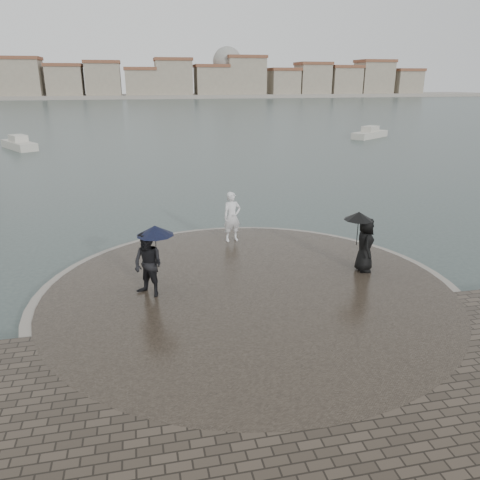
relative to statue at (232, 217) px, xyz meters
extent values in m
plane|color=#2B3835|center=(-0.38, -7.91, -1.31)|extent=(400.00, 400.00, 0.00)
cylinder|color=gray|center=(-0.38, -4.41, -1.15)|extent=(12.50, 12.50, 0.32)
cylinder|color=#2D261E|center=(-0.38, -4.41, -1.13)|extent=(11.90, 11.90, 0.36)
imported|color=silver|center=(0.00, 0.00, 0.00)|extent=(0.76, 0.56, 1.89)
imported|color=black|center=(-3.26, -4.20, -0.01)|extent=(1.15, 1.14, 1.88)
cylinder|color=black|center=(-3.01, -4.10, 0.40)|extent=(0.02, 0.02, 0.90)
cone|color=black|center=(-3.01, -4.10, 0.95)|extent=(1.05, 1.05, 0.28)
imported|color=black|center=(3.55, -3.81, -0.07)|extent=(0.80, 0.99, 1.76)
cylinder|color=black|center=(3.30, -3.71, 0.35)|extent=(0.02, 0.02, 0.90)
cone|color=black|center=(3.30, -3.71, 0.87)|extent=(0.92, 0.92, 0.26)
cube|color=gray|center=(-0.38, 155.09, -0.71)|extent=(260.00, 20.00, 1.20)
cube|color=gray|center=(-37.38, 152.09, 4.69)|extent=(12.00, 10.00, 12.00)
cube|color=brown|center=(-37.38, 152.09, 11.19)|extent=(12.60, 10.60, 1.00)
cube|color=gray|center=(-24.38, 152.09, 3.69)|extent=(11.00, 10.00, 10.00)
cube|color=brown|center=(-24.38, 152.09, 9.19)|extent=(11.60, 10.60, 1.00)
cube|color=gray|center=(-12.38, 152.09, 4.19)|extent=(11.00, 10.00, 11.00)
cube|color=brown|center=(-12.38, 152.09, 10.19)|extent=(11.60, 10.60, 1.00)
cube|color=gray|center=(-0.38, 152.09, 3.19)|extent=(10.00, 10.00, 9.00)
cube|color=brown|center=(-0.38, 152.09, 8.19)|extent=(10.60, 10.60, 1.00)
cube|color=gray|center=(10.62, 152.09, 4.69)|extent=(12.00, 10.00, 12.00)
cube|color=brown|center=(10.62, 152.09, 11.19)|extent=(12.60, 10.60, 1.00)
cube|color=gray|center=(23.62, 152.09, 3.69)|extent=(11.00, 10.00, 10.00)
cube|color=brown|center=(23.62, 152.09, 9.19)|extent=(11.60, 10.60, 1.00)
cube|color=gray|center=(35.62, 152.09, 5.19)|extent=(13.00, 10.00, 13.00)
cube|color=brown|center=(35.62, 152.09, 12.19)|extent=(13.60, 10.60, 1.00)
cube|color=gray|center=(49.62, 152.09, 3.19)|extent=(10.00, 10.00, 9.00)
cube|color=brown|center=(49.62, 152.09, 8.19)|extent=(10.60, 10.60, 1.00)
cube|color=gray|center=(60.62, 152.09, 4.19)|extent=(11.00, 10.00, 11.00)
cube|color=brown|center=(60.62, 152.09, 10.19)|extent=(11.60, 10.60, 1.00)
cube|color=gray|center=(72.62, 152.09, 3.69)|extent=(11.00, 10.00, 10.00)
cube|color=brown|center=(72.62, 152.09, 9.19)|extent=(11.60, 10.60, 1.00)
cube|color=gray|center=(84.62, 152.09, 4.69)|extent=(12.00, 10.00, 12.00)
cube|color=brown|center=(84.62, 152.09, 11.19)|extent=(12.60, 10.60, 1.00)
cube|color=gray|center=(97.62, 152.09, 3.19)|extent=(10.00, 10.00, 9.00)
cube|color=brown|center=(97.62, 152.09, 8.19)|extent=(10.60, 10.60, 1.00)
sphere|color=gray|center=(29.62, 154.09, 10.69)|extent=(10.00, 10.00, 10.00)
cube|color=#BCB7A9|center=(22.25, 32.20, -1.06)|extent=(5.41, 4.49, 0.90)
cube|color=#BCB7A9|center=(22.25, 32.20, -0.46)|extent=(2.33, 2.14, 0.90)
cube|color=#BCB7A9|center=(-14.09, 31.18, -1.06)|extent=(4.11, 5.57, 0.90)
cube|color=#BCB7A9|center=(-14.09, 31.18, -0.46)|extent=(2.03, 2.33, 0.90)
camera|label=1|loc=(-3.35, -16.64, 4.92)|focal=35.00mm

